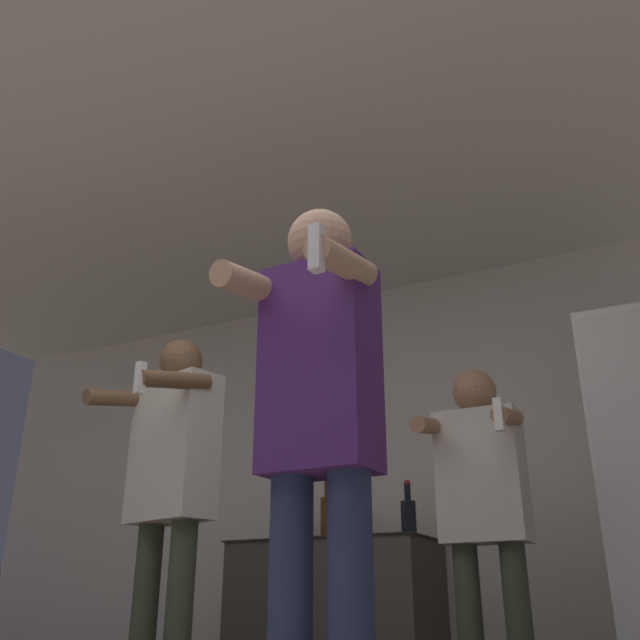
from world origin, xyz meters
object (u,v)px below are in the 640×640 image
bottle_clear_vodka (409,515)px  person_spectator_back (483,502)px  bottle_brown_liquor (326,517)px  person_man_side (170,479)px  bottle_short_whiskey (275,524)px  bottle_dark_rum (296,519)px  bottle_red_label (360,519)px  person_woman_foreground (319,425)px

bottle_clear_vodka → person_spectator_back: (0.58, -0.60, -0.04)m
bottle_brown_liquor → person_man_side: 1.23m
person_spectator_back → bottle_short_whiskey: bearing=157.2°
bottle_dark_rum → person_man_side: bearing=-89.8°
bottle_red_label → person_man_side: bearing=-108.8°
bottle_clear_vodka → person_woman_foreground: (0.45, -1.99, 0.02)m
bottle_short_whiskey → person_spectator_back: 1.55m
person_man_side → bottle_short_whiskey: bearing=96.8°
bottle_dark_rum → bottle_red_label: bottle_dark_rum is taller
bottle_short_whiskey → person_spectator_back: size_ratio=0.19×
person_spectator_back → person_man_side: bearing=-154.5°
bottle_red_label → person_man_side: 1.29m
bottle_brown_liquor → person_woman_foreground: bearing=-64.3°
bottle_dark_rum → bottle_red_label: bearing=-0.0°
person_woman_foreground → bottle_red_label: bearing=110.6°
bottle_clear_vodka → person_woman_foreground: 2.04m
bottle_dark_rum → person_woman_foreground: bearing=-59.7°
bottle_dark_rum → person_man_side: person_man_side is taller
bottle_dark_rum → person_woman_foreground: size_ratio=0.20×
bottle_brown_liquor → person_man_side: size_ratio=0.20×
bottle_dark_rum → bottle_clear_vodka: bearing=0.0°
bottle_short_whiskey → person_man_side: (0.14, -1.21, 0.07)m
bottle_clear_vodka → person_man_side: person_man_side is taller
bottle_brown_liquor → bottle_red_label: bearing=0.0°
bottle_red_label → bottle_short_whiskey: bottle_short_whiskey is taller
bottle_brown_liquor → bottle_clear_vodka: (0.51, 0.00, -0.02)m
bottle_red_label → person_woman_foreground: (0.75, -1.99, 0.02)m
bottle_dark_rum → person_spectator_back: 1.42m
bottle_brown_liquor → bottle_short_whiskey: size_ratio=1.20×
bottle_brown_liquor → person_woman_foreground: (0.96, -1.99, 0.01)m
bottle_dark_rum → bottle_clear_vodka: bottle_dark_rum is taller
bottle_brown_liquor → bottle_red_label: bottle_brown_liquor is taller
person_man_side → person_spectator_back: person_man_side is taller
person_spectator_back → person_woman_foreground: bearing=-95.2°
bottle_red_label → person_spectator_back: size_ratio=0.18×
bottle_brown_liquor → bottle_clear_vodka: bottle_brown_liquor is taller
bottle_brown_liquor → person_woman_foreground: size_ratio=0.20×
bottle_short_whiskey → bottle_dark_rum: bearing=0.0°
bottle_short_whiskey → bottle_clear_vodka: bottle_clear_vodka is taller
bottle_clear_vodka → person_spectator_back: size_ratio=0.20×
bottle_red_label → bottle_clear_vodka: bottle_clear_vodka is taller
bottle_dark_rum → person_spectator_back: size_ratio=0.22×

